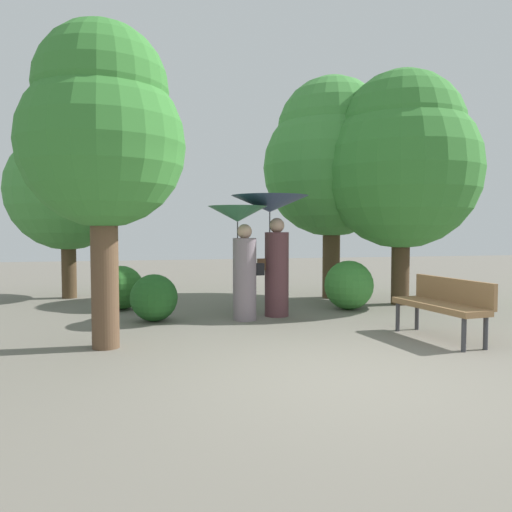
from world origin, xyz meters
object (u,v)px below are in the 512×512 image
object	(u,v)px
park_bench	(443,302)
tree_mid_right	(332,157)
tree_mid_left	(67,181)
tree_near_left	(102,129)
person_right	(272,228)
person_left	(241,244)
tree_near_right	(402,159)

from	to	relation	value
park_bench	tree_mid_right	distance (m)	4.96
park_bench	tree_mid_left	bearing A→B (deg)	-141.70
tree_near_left	tree_mid_left	size ratio (longest dim) A/B	1.02
tree_near_left	tree_mid_right	distance (m)	5.86
person_right	person_left	bearing A→B (deg)	116.16
person_right	tree_mid_left	world-z (taller)	tree_mid_left
person_right	tree_near_right	world-z (taller)	tree_near_right
tree_near_right	tree_near_left	bearing A→B (deg)	-155.45
person_right	tree_mid_right	bearing A→B (deg)	-40.39
park_bench	person_left	bearing A→B (deg)	-137.22
person_right	park_bench	world-z (taller)	person_right
tree_mid_right	person_left	bearing A→B (deg)	-138.10
tree_near_left	tree_mid_right	bearing A→B (deg)	39.52
person_left	person_right	size ratio (longest dim) A/B	0.90
person_left	person_right	distance (m)	0.70
tree_near_left	tree_near_right	size ratio (longest dim) A/B	0.88
park_bench	tree_mid_left	world-z (taller)	tree_mid_left
person_left	person_right	bearing A→B (deg)	-63.84
tree_mid_left	tree_mid_right	distance (m)	5.74
person_right	tree_mid_right	size ratio (longest dim) A/B	0.44
tree_mid_left	tree_mid_right	xyz separation A→B (m)	(5.58, -1.26, 0.53)
tree_near_right	tree_mid_left	bearing A→B (deg)	159.36
person_left	park_bench	bearing A→B (deg)	-127.25
tree_mid_left	tree_mid_right	world-z (taller)	tree_mid_right
person_left	tree_mid_right	xyz separation A→B (m)	(2.45, 2.20, 1.80)
tree_mid_left	person_left	bearing A→B (deg)	-47.98
person_left	tree_mid_left	distance (m)	4.84
park_bench	tree_near_right	world-z (taller)	tree_near_right
tree_mid_left	tree_near_left	bearing A→B (deg)	-77.97
tree_near_right	tree_mid_right	xyz separation A→B (m)	(-0.99, 1.21, 0.17)
person_right	tree_near_right	xyz separation A→B (m)	(2.85, 0.74, 1.37)
person_left	tree_near_left	xyz separation A→B (m)	(-2.06, -1.52, 1.49)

